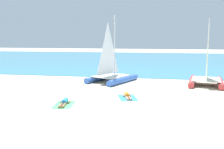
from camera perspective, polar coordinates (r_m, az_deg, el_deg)
name	(u,v)px	position (r m, az deg, el deg)	size (l,w,h in m)	color
ground_plane	(122,79)	(23.68, 2.22, -1.06)	(120.00, 120.00, 0.00)	beige
ocean_water	(138,60)	(44.14, 5.98, 3.36)	(120.00, 40.00, 0.05)	teal
sailboat_blue	(111,72)	(22.17, -0.19, 0.54)	(4.35, 5.19, 5.78)	blue
sailboat_red	(206,75)	(21.97, 20.46, -0.21)	(3.32, 4.55, 5.42)	#CC3838
towel_left	(64,104)	(15.14, -10.74, -6.65)	(1.10, 1.90, 0.01)	#4CB266
sunbather_left	(64,102)	(15.17, -10.70, -6.13)	(0.62, 1.57, 0.30)	#268CCC
towel_right	(127,98)	(16.54, 3.50, -5.22)	(1.10, 1.90, 0.01)	#338CD8
sunbather_right	(127,96)	(16.58, 3.46, -4.74)	(0.82, 1.54, 0.30)	orange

